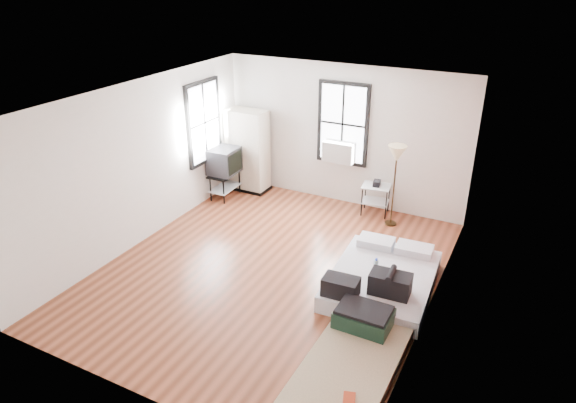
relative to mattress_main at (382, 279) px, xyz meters
The scene contains 8 objects.
ground 1.78m from the mattress_main, behind, with size 6.00×6.00×0.00m, color #592917.
room_shell 2.18m from the mattress_main, behind, with size 5.02×6.02×2.80m.
mattress_main is the anchor object (origin of this frame).
mattress_bare 1.70m from the mattress_main, 83.88° to the right, with size 1.05×1.97×0.42m.
wardrobe 4.47m from the mattress_main, 147.96° to the left, with size 0.89×0.52×1.75m.
side_table 2.60m from the mattress_main, 110.54° to the left, with size 0.59×0.50×0.70m.
floor_lamp 2.46m from the mattress_main, 103.03° to the left, with size 0.33×0.33×1.56m.
tv_stand 4.37m from the mattress_main, 156.11° to the left, with size 0.55×0.77×1.07m.
Camera 1 is at (3.44, -6.14, 4.52)m, focal length 32.00 mm.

